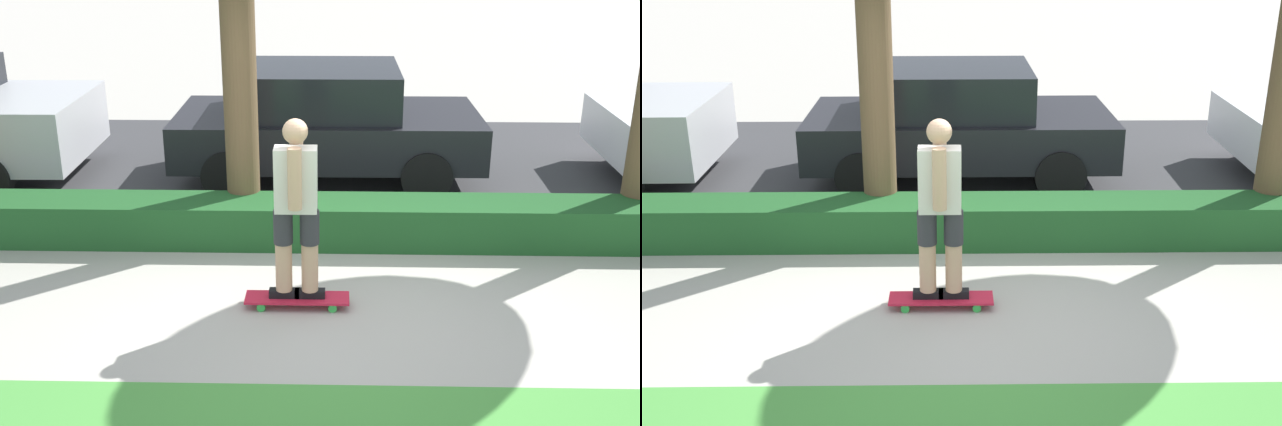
# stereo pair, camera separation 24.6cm
# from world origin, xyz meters

# --- Properties ---
(ground_plane) EXTENTS (60.00, 60.00, 0.00)m
(ground_plane) POSITION_xyz_m (0.00, 0.00, 0.00)
(ground_plane) COLOR #ADA89E
(street_asphalt) EXTENTS (18.54, 5.00, 0.01)m
(street_asphalt) POSITION_xyz_m (0.00, 4.20, 0.00)
(street_asphalt) COLOR #38383A
(street_asphalt) RESTS_ON ground_plane
(hedge_row) EXTENTS (18.54, 0.60, 0.45)m
(hedge_row) POSITION_xyz_m (0.00, 1.60, 0.23)
(hedge_row) COLOR #1E5123
(hedge_row) RESTS_ON ground_plane
(skateboard) EXTENTS (0.90, 0.24, 0.09)m
(skateboard) POSITION_xyz_m (-0.31, 0.19, 0.08)
(skateboard) COLOR red
(skateboard) RESTS_ON ground_plane
(skater_person) EXTENTS (0.48, 0.40, 1.57)m
(skater_person) POSITION_xyz_m (-0.31, 0.19, 0.93)
(skater_person) COLOR black
(skater_person) RESTS_ON skateboard
(parked_car_middle) EXTENTS (3.82, 1.92, 1.44)m
(parked_car_middle) POSITION_xyz_m (-0.14, 3.73, 0.74)
(parked_car_middle) COLOR black
(parked_car_middle) RESTS_ON ground_plane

